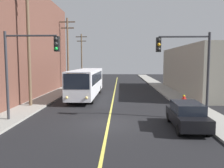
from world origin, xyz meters
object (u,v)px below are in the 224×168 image
object	(u,v)px
parked_car_black	(187,115)
utility_pole_near	(28,37)
fire_hydrant	(184,99)
utility_pole_mid	(68,50)
traffic_signal_left_corner	(28,59)
utility_pole_far	(82,55)
city_bus	(87,82)
traffic_signal_right_corner	(186,59)

from	to	relation	value
parked_car_black	utility_pole_near	size ratio (longest dim) A/B	0.39
fire_hydrant	utility_pole_near	bearing A→B (deg)	-174.27
utility_pole_mid	traffic_signal_left_corner	bearing A→B (deg)	-84.68
parked_car_black	utility_pole_far	distance (m)	37.80
parked_car_black	traffic_signal_left_corner	distance (m)	10.96
utility_pole_far	fire_hydrant	size ratio (longest dim) A/B	11.70
parked_car_black	city_bus	bearing A→B (deg)	123.42
parked_car_black	fire_hydrant	distance (m)	7.96
utility_pole_far	utility_pole_mid	bearing A→B (deg)	-88.79
city_bus	parked_car_black	size ratio (longest dim) A/B	2.75
parked_car_black	utility_pole_far	bearing A→B (deg)	109.43
city_bus	utility_pole_mid	size ratio (longest dim) A/B	1.16
utility_pole_near	traffic_signal_left_corner	xyz separation A→B (m)	(1.97, -5.05, -2.02)
traffic_signal_left_corner	utility_pole_near	bearing A→B (deg)	111.31
parked_car_black	utility_pole_mid	bearing A→B (deg)	120.03
fire_hydrant	traffic_signal_right_corner	bearing A→B (deg)	-104.70
fire_hydrant	traffic_signal_left_corner	bearing A→B (deg)	-152.15
utility_pole_mid	parked_car_black	bearing A→B (deg)	-59.97
fire_hydrant	city_bus	bearing A→B (deg)	156.09
city_bus	traffic_signal_left_corner	world-z (taller)	traffic_signal_left_corner
parked_car_black	utility_pole_near	xyz separation A→B (m)	(-12.30, 6.29, 5.48)
traffic_signal_right_corner	utility_pole_mid	bearing A→B (deg)	123.94
parked_car_black	fire_hydrant	world-z (taller)	parked_car_black
city_bus	traffic_signal_right_corner	world-z (taller)	traffic_signal_right_corner
city_bus	utility_pole_near	distance (m)	8.53
traffic_signal_left_corner	utility_pole_mid	bearing A→B (deg)	95.32
utility_pole_mid	traffic_signal_left_corner	size ratio (longest dim) A/B	1.76
city_bus	fire_hydrant	distance (m)	10.94
traffic_signal_left_corner	city_bus	bearing A→B (deg)	77.94
utility_pole_mid	traffic_signal_left_corner	distance (m)	19.97
traffic_signal_right_corner	parked_car_black	bearing A→B (deg)	-102.50
utility_pole_far	traffic_signal_left_corner	distance (m)	34.22
utility_pole_far	city_bus	bearing A→B (deg)	-79.11
parked_car_black	traffic_signal_right_corner	size ratio (longest dim) A/B	0.74
utility_pole_near	fire_hydrant	bearing A→B (deg)	5.73
city_bus	traffic_signal_left_corner	distance (m)	11.40
city_bus	parked_car_black	world-z (taller)	city_bus
utility_pole_mid	utility_pole_far	size ratio (longest dim) A/B	1.07
parked_car_black	traffic_signal_left_corner	xyz separation A→B (m)	(-10.33, 1.24, 3.46)
city_bus	utility_pole_mid	bearing A→B (deg)	115.03
utility_pole_mid	fire_hydrant	xyz separation A→B (m)	(14.11, -13.34, -5.34)
fire_hydrant	utility_pole_far	bearing A→B (deg)	117.52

